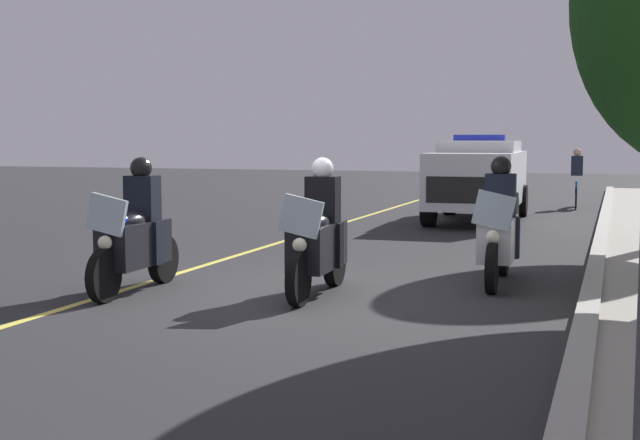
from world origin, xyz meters
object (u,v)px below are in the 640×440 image
(police_motorcycle_lead_right, at_px, (318,240))
(cyclist_background, at_px, (577,178))
(police_motorcycle_trailing, at_px, (498,232))
(police_motorcycle_lead_left, at_px, (136,238))
(police_suv, at_px, (478,176))

(police_motorcycle_lead_right, relative_size, cyclist_background, 1.22)
(police_motorcycle_trailing, distance_m, cyclist_background, 13.43)
(police_motorcycle_lead_left, bearing_deg, cyclist_background, 163.25)
(police_motorcycle_trailing, bearing_deg, police_suv, -169.46)
(police_motorcycle_lead_left, bearing_deg, police_motorcycle_trailing, 116.64)
(police_motorcycle_lead_right, xyz_separation_m, police_suv, (-10.33, 0.38, 0.37))
(police_motorcycle_lead_left, xyz_separation_m, police_motorcycle_trailing, (-2.15, 4.28, 0.00))
(police_motorcycle_trailing, relative_size, police_suv, 0.43)
(police_motorcycle_trailing, xyz_separation_m, police_suv, (-8.74, -1.63, 0.37))
(police_motorcycle_lead_left, distance_m, police_motorcycle_trailing, 4.79)
(police_motorcycle_lead_left, relative_size, cyclist_background, 1.22)
(police_motorcycle_lead_right, distance_m, cyclist_background, 15.21)
(cyclist_background, bearing_deg, police_suv, -23.47)
(police_motorcycle_lead_right, distance_m, police_motorcycle_trailing, 2.56)
(police_motorcycle_lead_right, height_order, police_motorcycle_trailing, same)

